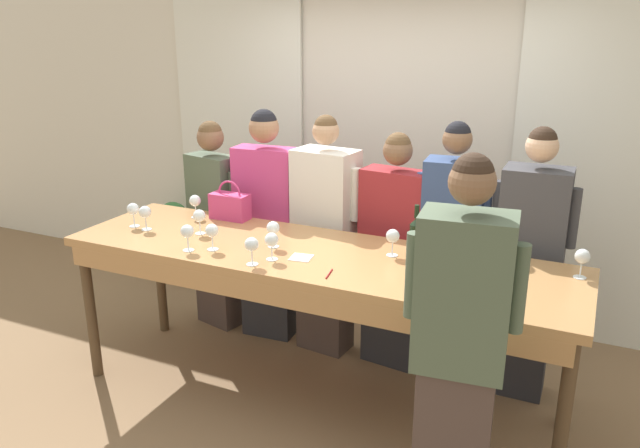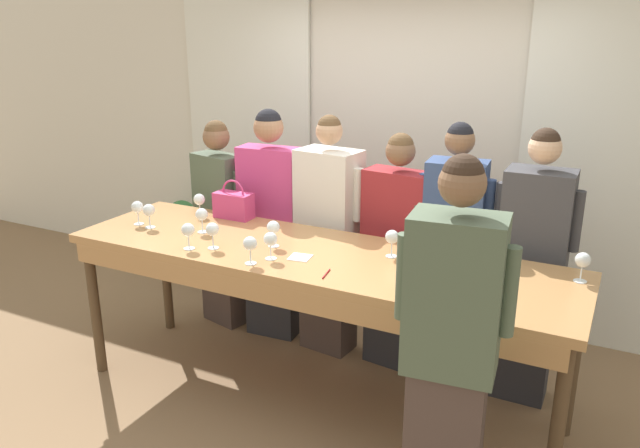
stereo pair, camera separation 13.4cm
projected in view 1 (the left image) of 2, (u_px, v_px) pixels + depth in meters
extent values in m
plane|color=#846647|center=(314.00, 399.00, 4.04)|extent=(18.00, 18.00, 0.00)
cube|color=silver|center=(402.00, 142.00, 5.04)|extent=(12.00, 0.06, 2.80)
cube|color=white|center=(240.00, 136.00, 5.60)|extent=(1.25, 0.03, 2.69)
cube|color=white|center=(602.00, 168.00, 4.40)|extent=(1.25, 0.03, 2.69)
cube|color=#B27F4C|center=(314.00, 256.00, 3.73)|extent=(3.12, 0.87, 0.05)
cube|color=#B27F4C|center=(281.00, 296.00, 3.39)|extent=(3.00, 0.03, 0.12)
cylinder|color=#4C3823|center=(91.00, 311.00, 4.17)|extent=(0.07, 0.07, 0.96)
cylinder|color=#4C3823|center=(562.00, 427.00, 2.98)|extent=(0.07, 0.07, 0.96)
cylinder|color=#4C3823|center=(160.00, 273.00, 4.80)|extent=(0.07, 0.07, 0.96)
cylinder|color=#4C3823|center=(573.00, 357.00, 3.61)|extent=(0.07, 0.07, 0.96)
cylinder|color=black|center=(415.00, 240.00, 3.65)|extent=(0.07, 0.07, 0.19)
cone|color=black|center=(416.00, 221.00, 3.61)|extent=(0.07, 0.07, 0.04)
cylinder|color=black|center=(417.00, 211.00, 3.60)|extent=(0.03, 0.03, 0.08)
cylinder|color=white|center=(415.00, 241.00, 3.65)|extent=(0.08, 0.08, 0.08)
cube|color=#C63870|center=(230.00, 206.00, 4.32)|extent=(0.27, 0.13, 0.18)
torus|color=#C63870|center=(229.00, 193.00, 4.30)|extent=(0.18, 0.01, 0.18)
cylinder|color=white|center=(580.00, 277.00, 3.35)|extent=(0.07, 0.07, 0.00)
cylinder|color=white|center=(581.00, 270.00, 3.34)|extent=(0.01, 0.01, 0.08)
sphere|color=white|center=(583.00, 256.00, 3.31)|extent=(0.08, 0.08, 0.08)
sphere|color=beige|center=(582.00, 258.00, 3.32)|extent=(0.05, 0.05, 0.05)
cylinder|color=white|center=(196.00, 217.00, 4.38)|extent=(0.07, 0.07, 0.00)
cylinder|color=white|center=(196.00, 211.00, 4.37)|extent=(0.01, 0.01, 0.08)
sphere|color=white|center=(195.00, 201.00, 4.34)|extent=(0.08, 0.08, 0.08)
cylinder|color=white|center=(392.00, 255.00, 3.67)|extent=(0.07, 0.07, 0.00)
cylinder|color=white|center=(392.00, 248.00, 3.65)|extent=(0.01, 0.01, 0.08)
sphere|color=white|center=(393.00, 236.00, 3.63)|extent=(0.08, 0.08, 0.08)
sphere|color=beige|center=(393.00, 237.00, 3.63)|extent=(0.05, 0.05, 0.05)
cylinder|color=white|center=(252.00, 264.00, 3.53)|extent=(0.07, 0.07, 0.00)
cylinder|color=white|center=(252.00, 257.00, 3.52)|extent=(0.01, 0.01, 0.08)
sphere|color=white|center=(252.00, 244.00, 3.49)|extent=(0.08, 0.08, 0.08)
cylinder|color=white|center=(189.00, 250.00, 3.75)|extent=(0.07, 0.07, 0.00)
cylinder|color=white|center=(188.00, 243.00, 3.73)|extent=(0.01, 0.01, 0.08)
sphere|color=white|center=(187.00, 231.00, 3.71)|extent=(0.08, 0.08, 0.08)
sphere|color=beige|center=(187.00, 233.00, 3.71)|extent=(0.05, 0.05, 0.05)
cylinder|color=white|center=(147.00, 229.00, 4.12)|extent=(0.07, 0.07, 0.00)
cylinder|color=white|center=(146.00, 223.00, 4.11)|extent=(0.01, 0.01, 0.08)
sphere|color=white|center=(145.00, 212.00, 4.09)|extent=(0.08, 0.08, 0.08)
cylinder|color=white|center=(272.00, 259.00, 3.60)|extent=(0.07, 0.07, 0.00)
cylinder|color=white|center=(272.00, 252.00, 3.59)|extent=(0.01, 0.01, 0.08)
sphere|color=white|center=(272.00, 240.00, 3.57)|extent=(0.08, 0.08, 0.08)
cylinder|color=white|center=(457.00, 274.00, 3.39)|extent=(0.07, 0.07, 0.00)
cylinder|color=white|center=(458.00, 267.00, 3.38)|extent=(0.01, 0.01, 0.08)
sphere|color=white|center=(459.00, 254.00, 3.35)|extent=(0.08, 0.08, 0.08)
sphere|color=beige|center=(459.00, 255.00, 3.35)|extent=(0.05, 0.05, 0.05)
cylinder|color=white|center=(200.00, 233.00, 4.04)|extent=(0.07, 0.07, 0.00)
cylinder|color=white|center=(200.00, 227.00, 4.03)|extent=(0.01, 0.01, 0.08)
sphere|color=white|center=(199.00, 216.00, 4.01)|extent=(0.08, 0.08, 0.08)
cylinder|color=white|center=(273.00, 247.00, 3.81)|extent=(0.07, 0.07, 0.00)
cylinder|color=white|center=(273.00, 240.00, 3.79)|extent=(0.01, 0.01, 0.08)
sphere|color=white|center=(273.00, 228.00, 3.77)|extent=(0.08, 0.08, 0.08)
sphere|color=beige|center=(273.00, 229.00, 3.77)|extent=(0.05, 0.05, 0.05)
cylinder|color=white|center=(213.00, 249.00, 3.76)|extent=(0.07, 0.07, 0.00)
cylinder|color=white|center=(213.00, 242.00, 3.75)|extent=(0.01, 0.01, 0.08)
sphere|color=white|center=(212.00, 230.00, 3.72)|extent=(0.08, 0.08, 0.08)
cylinder|color=white|center=(135.00, 226.00, 4.19)|extent=(0.07, 0.07, 0.00)
cylinder|color=white|center=(134.00, 220.00, 4.17)|extent=(0.01, 0.01, 0.08)
sphere|color=white|center=(133.00, 209.00, 4.15)|extent=(0.08, 0.08, 0.08)
cube|color=white|center=(301.00, 258.00, 3.63)|extent=(0.14, 0.14, 0.00)
cylinder|color=maroon|center=(329.00, 274.00, 3.39)|extent=(0.03, 0.13, 0.01)
cube|color=#473833|center=(218.00, 278.00, 4.95)|extent=(0.37, 0.25, 0.77)
cube|color=#4C5B47|center=(213.00, 195.00, 4.74)|extent=(0.44, 0.30, 0.61)
sphere|color=brown|center=(210.00, 137.00, 4.60)|extent=(0.20, 0.20, 0.20)
sphere|color=brown|center=(210.00, 133.00, 4.59)|extent=(0.18, 0.18, 0.18)
cylinder|color=#4C5B47|center=(234.00, 194.00, 4.59)|extent=(0.08, 0.08, 0.34)
cylinder|color=#4C5B47|center=(194.00, 184.00, 4.86)|extent=(0.08, 0.08, 0.34)
cube|color=#28282D|center=(268.00, 285.00, 4.76)|extent=(0.40, 0.20, 0.82)
cube|color=#C63D7A|center=(266.00, 192.00, 4.53)|extent=(0.47, 0.24, 0.65)
sphere|color=#9E7051|center=(264.00, 128.00, 4.39)|extent=(0.21, 0.21, 0.21)
sphere|color=black|center=(264.00, 122.00, 4.38)|extent=(0.19, 0.19, 0.19)
cylinder|color=#C63D7A|center=(297.00, 188.00, 4.43)|extent=(0.07, 0.07, 0.36)
cylinder|color=#C63D7A|center=(235.00, 182.00, 4.60)|extent=(0.07, 0.07, 0.36)
cube|color=#473833|center=(325.00, 295.00, 4.57)|extent=(0.39, 0.27, 0.84)
cube|color=silver|center=(326.00, 197.00, 4.33)|extent=(0.46, 0.32, 0.66)
sphere|color=tan|center=(326.00, 131.00, 4.19)|extent=(0.18, 0.18, 0.18)
sphere|color=brown|center=(326.00, 127.00, 4.18)|extent=(0.16, 0.16, 0.16)
cylinder|color=silver|center=(356.00, 195.00, 4.20)|extent=(0.08, 0.08, 0.36)
cylinder|color=silver|center=(297.00, 185.00, 4.43)|extent=(0.08, 0.08, 0.36)
cube|color=#28282D|center=(392.00, 311.00, 4.37)|extent=(0.40, 0.23, 0.78)
cube|color=maroon|center=(395.00, 216.00, 4.15)|extent=(0.48, 0.27, 0.62)
sphere|color=brown|center=(398.00, 151.00, 4.02)|extent=(0.19, 0.19, 0.19)
sphere|color=brown|center=(398.00, 145.00, 4.00)|extent=(0.17, 0.17, 0.17)
cylinder|color=maroon|center=(431.00, 215.00, 4.01)|extent=(0.08, 0.08, 0.34)
cylinder|color=maroon|center=(363.00, 204.00, 4.26)|extent=(0.08, 0.08, 0.34)
cube|color=brown|center=(445.00, 318.00, 4.21)|extent=(0.33, 0.24, 0.84)
cube|color=#334775|center=(452.00, 211.00, 3.97)|extent=(0.39, 0.28, 0.67)
sphere|color=brown|center=(457.00, 139.00, 3.83)|extent=(0.19, 0.19, 0.19)
sphere|color=black|center=(458.00, 134.00, 3.82)|extent=(0.16, 0.16, 0.16)
cylinder|color=#334775|center=(486.00, 207.00, 3.89)|extent=(0.08, 0.08, 0.37)
cylinder|color=#334775|center=(421.00, 201.00, 4.03)|extent=(0.08, 0.08, 0.37)
cube|color=#28282D|center=(521.00, 333.00, 4.01)|extent=(0.34, 0.23, 0.84)
cube|color=#3D3D42|center=(534.00, 222.00, 3.78)|extent=(0.39, 0.28, 0.66)
sphere|color=#DBAD89|center=(542.00, 146.00, 3.63)|extent=(0.19, 0.19, 0.19)
sphere|color=#332319|center=(543.00, 141.00, 3.62)|extent=(0.17, 0.17, 0.17)
cylinder|color=#3D3D42|center=(573.00, 218.00, 3.68)|extent=(0.07, 0.07, 0.37)
cylinder|color=#3D3D42|center=(498.00, 210.00, 3.85)|extent=(0.07, 0.07, 0.37)
cube|color=#4C5B47|center=(464.00, 293.00, 2.63)|extent=(0.42, 0.29, 0.70)
sphere|color=brown|center=(472.00, 182.00, 2.48)|extent=(0.19, 0.19, 0.19)
sphere|color=#332319|center=(473.00, 174.00, 2.47)|extent=(0.17, 0.17, 0.17)
cylinder|color=#4C5B47|center=(413.00, 275.00, 2.68)|extent=(0.08, 0.08, 0.39)
cylinder|color=#4C5B47|center=(518.00, 289.00, 2.54)|extent=(0.08, 0.08, 0.39)
cylinder|color=#935B3D|center=(176.00, 265.00, 5.92)|extent=(0.27, 0.27, 0.25)
ellipsoid|color=#38753D|center=(174.00, 229.00, 5.81)|extent=(0.36, 0.36, 0.52)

